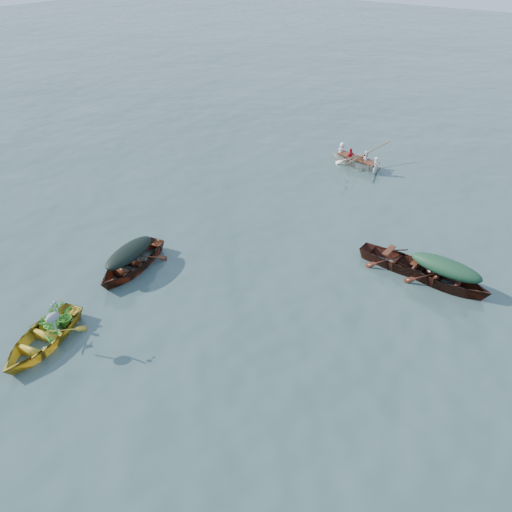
{
  "coord_description": "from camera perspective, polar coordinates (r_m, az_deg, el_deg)",
  "views": [
    {
      "loc": [
        7.1,
        -8.6,
        9.31
      ],
      "look_at": [
        -0.97,
        2.09,
        0.5
      ],
      "focal_mm": 35.0,
      "sensor_mm": 36.0,
      "label": 1
    }
  ],
  "objects": [
    {
      "name": "rowed_boat",
      "position": [
        24.17,
        11.5,
        10.0
      ],
      "size": [
        3.81,
        1.74,
        0.84
      ],
      "primitive_type": "imported",
      "rotation": [
        0.0,
        0.0,
        1.39
      ],
      "color": "white",
      "rests_on": "ground"
    },
    {
      "name": "rowers",
      "position": [
        23.87,
        11.72,
        11.76
      ],
      "size": [
        2.71,
        1.43,
        0.76
      ],
      "primitive_type": "imported",
      "rotation": [
        0.0,
        0.0,
        1.39
      ],
      "color": "silver",
      "rests_on": "rowed_boat"
    },
    {
      "name": "oars",
      "position": [
        24.0,
        11.62,
        10.99
      ],
      "size": [
        1.05,
        2.67,
        0.06
      ],
      "primitive_type": null,
      "rotation": [
        0.0,
        0.0,
        1.39
      ],
      "color": "olive",
      "rests_on": "rowed_boat"
    },
    {
      "name": "dinghy_weeds",
      "position": [
        14.47,
        -22.32,
        -5.8
      ],
      "size": [
        0.93,
        1.06,
        0.6
      ],
      "primitive_type": "imported",
      "rotation": [
        0.0,
        0.0,
        0.29
      ],
      "color": "#286F1D",
      "rests_on": "yellow_dinghy"
    },
    {
      "name": "open_wooden_boat",
      "position": [
        16.97,
        16.17,
        -1.43
      ],
      "size": [
        3.96,
        1.25,
        0.89
      ],
      "primitive_type": "imported",
      "rotation": [
        0.0,
        0.0,
        1.57
      ],
      "color": "#4F1F13",
      "rests_on": "ground"
    },
    {
      "name": "dark_covered_boat",
      "position": [
        16.76,
        -13.99,
        -1.52
      ],
      "size": [
        2.18,
        4.09,
        0.98
      ],
      "primitive_type": "imported",
      "rotation": [
        0.0,
        0.0,
        0.2
      ],
      "color": "#572914",
      "rests_on": "ground"
    },
    {
      "name": "yellow_dinghy",
      "position": [
        14.67,
        -23.11,
        -9.35
      ],
      "size": [
        2.4,
        3.7,
        0.94
      ],
      "primitive_type": "imported",
      "rotation": [
        0.0,
        0.0,
        0.29
      ],
      "color": "#B79123",
      "rests_on": "ground"
    },
    {
      "name": "dark_tarp_cover",
      "position": [
        16.39,
        -14.31,
        0.46
      ],
      "size": [
        1.2,
        2.25,
        0.4
      ],
      "primitive_type": "ellipsoid",
      "rotation": [
        0.0,
        0.0,
        0.2
      ],
      "color": "black",
      "rests_on": "dark_covered_boat"
    },
    {
      "name": "thwart_benches",
      "position": [
        16.72,
        16.42,
        -0.11
      ],
      "size": [
        1.98,
        0.75,
        0.04
      ],
      "primitive_type": null,
      "rotation": [
        0.0,
        0.0,
        1.57
      ],
      "color": "#431D0F",
      "rests_on": "open_wooden_boat"
    },
    {
      "name": "ground",
      "position": [
        14.53,
        -1.92,
        -6.54
      ],
      "size": [
        140.0,
        140.0,
        0.0
      ],
      "primitive_type": "plane",
      "color": "#39504D",
      "rests_on": "ground"
    },
    {
      "name": "green_tarp_cover",
      "position": [
        16.23,
        20.93,
        -1.1
      ],
      "size": [
        2.26,
        0.8,
        0.52
      ],
      "primitive_type": "ellipsoid",
      "rotation": [
        0.0,
        0.0,
        1.52
      ],
      "color": "#183C24",
      "rests_on": "green_tarp_boat"
    },
    {
      "name": "green_tarp_boat",
      "position": [
        16.62,
        20.44,
        -3.15
      ],
      "size": [
        4.1,
        1.45,
        0.92
      ],
      "primitive_type": "imported",
      "rotation": [
        0.0,
        0.0,
        1.52
      ],
      "color": "#421E0F",
      "rests_on": "ground"
    },
    {
      "name": "heron",
      "position": [
        13.79,
        -22.1,
        -7.02
      ],
      "size": [
        0.38,
        0.46,
        0.92
      ],
      "primitive_type": null,
      "rotation": [
        0.0,
        0.0,
        0.29
      ],
      "color": "#9D9EA5",
      "rests_on": "yellow_dinghy"
    }
  ]
}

